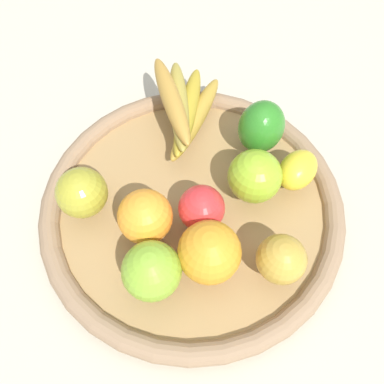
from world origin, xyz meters
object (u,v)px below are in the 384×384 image
apple_0 (82,193)px  bell_pepper (261,127)px  apple_1 (255,176)px  orange_0 (209,252)px  apple_2 (281,259)px  orange_1 (145,216)px  banana_bunch (184,108)px  apple_3 (202,208)px  apple_4 (152,271)px  lemon_0 (298,170)px

apple_0 → bell_pepper: size_ratio=0.84×
apple_1 → orange_0: (0.06, -0.12, 0.00)m
apple_2 → orange_1: (-0.14, -0.12, 0.00)m
banana_bunch → orange_0: (0.23, -0.10, 0.01)m
orange_0 → orange_1: bearing=-154.4°
apple_3 → orange_0: (0.06, -0.03, 0.01)m
apple_1 → orange_1: (-0.03, -0.16, -0.00)m
orange_0 → apple_4: (-0.02, -0.07, -0.00)m
apple_3 → apple_0: bearing=-130.4°
apple_3 → lemon_0: 0.16m
orange_0 → lemon_0: bearing=102.6°
apple_0 → bell_pepper: (0.05, 0.28, 0.01)m
apple_1 → lemon_0: apple_1 is taller
apple_3 → orange_1: (-0.03, -0.07, 0.01)m
apple_3 → apple_2: bearing=21.1°
apple_1 → apple_4: 0.20m
apple_3 → bell_pepper: 0.16m
apple_2 → lemon_0: size_ratio=0.93×
apple_1 → apple_3: 0.09m
apple_4 → apple_3: bearing=112.6°
apple_2 → bell_pepper: (-0.18, 0.11, 0.01)m
apple_2 → orange_1: size_ratio=0.87×
lemon_0 → apple_3: bearing=-97.4°
apple_2 → orange_1: bearing=-141.0°
apple_2 → bell_pepper: bell_pepper is taller
orange_0 → apple_0: size_ratio=1.14×
banana_bunch → apple_0: 0.21m
apple_0 → banana_bunch: bearing=105.8°
apple_0 → lemon_0: apple_0 is taller
apple_0 → bell_pepper: bell_pepper is taller
banana_bunch → bell_pepper: size_ratio=2.21×
orange_0 → orange_1: (-0.09, -0.04, -0.00)m
bell_pepper → orange_0: bearing=16.0°
apple_2 → orange_0: 0.09m
bell_pepper → lemon_0: bearing=75.1°
bell_pepper → apple_4: (0.11, -0.25, -0.01)m
apple_3 → orange_1: size_ratio=0.87×
apple_0 → apple_4: 0.15m
apple_2 → apple_0: apple_0 is taller
banana_bunch → orange_0: size_ratio=2.32×
banana_bunch → bell_pepper: bell_pepper is taller
apple_3 → orange_1: 0.08m
apple_0 → lemon_0: 0.31m
banana_bunch → apple_0: bearing=-74.2°
banana_bunch → apple_3: size_ratio=2.93×
apple_2 → orange_0: size_ratio=0.79×
banana_bunch → bell_pepper: 0.13m
orange_0 → bell_pepper: bearing=124.9°
apple_1 → orange_1: 0.16m
apple_4 → banana_bunch: bearing=139.6°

